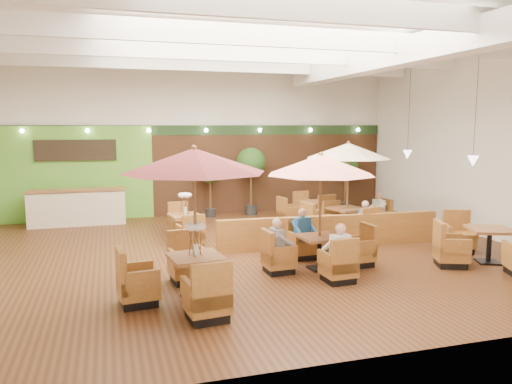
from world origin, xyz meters
name	(u,v)px	position (x,y,z in m)	size (l,w,h in m)	color
room	(247,110)	(0.25, 1.22, 3.63)	(14.04, 14.00, 5.52)	#381E0F
service_counter	(77,207)	(-4.40, 5.10, 0.58)	(3.00, 0.75, 1.18)	beige
booth_divider	(331,231)	(2.25, 0.05, 0.43)	(6.17, 0.18, 0.85)	brown
table_0	(191,191)	(-1.97, -2.92, 2.05)	(2.78, 2.88, 2.89)	brown
table_1	(320,190)	(1.11, -1.79, 1.81)	(2.61, 2.61, 2.66)	brown
table_2	(348,172)	(3.37, 1.32, 1.88)	(2.82, 2.82, 2.78)	brown
table_3	(185,223)	(-1.36, 1.91, 0.49)	(0.96, 2.57, 1.52)	brown
table_4	(478,247)	(4.86, -2.45, 0.39)	(2.11, 3.00, 1.05)	brown
table_5	(307,213)	(2.86, 3.14, 0.35)	(1.75, 2.55, 0.93)	brown
topiary_0	(210,173)	(0.04, 5.30, 1.58)	(0.91, 0.91, 2.11)	black
topiary_1	(251,165)	(1.54, 5.30, 1.81)	(1.05, 1.05, 2.43)	black
topiary_2	(346,168)	(5.31, 5.30, 1.59)	(0.92, 0.92, 2.13)	black
diner_0	(339,246)	(1.11, -2.76, 0.76)	(0.40, 0.33, 0.79)	white
diner_1	(303,228)	(1.11, -0.81, 0.75)	(0.41, 0.35, 0.77)	#225997
diner_2	(279,240)	(0.14, -1.79, 0.75)	(0.33, 0.39, 0.76)	gray
diner_3	(364,216)	(3.37, 0.30, 0.72)	(0.39, 0.37, 0.71)	#225997
diner_4	(377,208)	(4.38, 1.32, 0.75)	(0.32, 0.39, 0.77)	white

